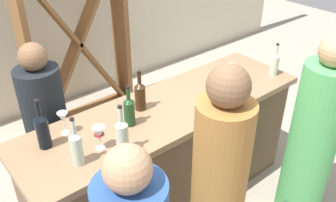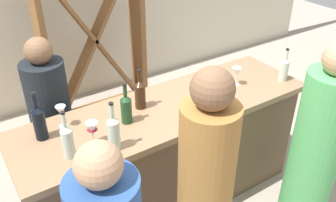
% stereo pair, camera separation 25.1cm
% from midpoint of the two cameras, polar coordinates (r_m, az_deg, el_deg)
% --- Properties ---
extents(ground_plane, '(12.00, 12.00, 0.00)m').
position_cam_midpoint_polar(ground_plane, '(3.30, -2.26, -15.25)').
color(ground_plane, '#9E9384').
extents(bar_counter, '(2.29, 0.68, 0.96)m').
position_cam_midpoint_polar(bar_counter, '(2.97, -2.45, -8.80)').
color(bar_counter, brown).
rests_on(bar_counter, ground).
extents(wine_rack, '(1.15, 0.28, 1.84)m').
position_cam_midpoint_polar(wine_rack, '(4.05, -15.76, 8.76)').
color(wine_rack, brown).
rests_on(wine_rack, ground).
extents(wine_bottle_leftmost_near_black, '(0.08, 0.08, 0.34)m').
position_cam_midpoint_polar(wine_bottle_leftmost_near_black, '(2.40, -21.94, -4.26)').
color(wine_bottle_leftmost_near_black, black).
rests_on(wine_bottle_leftmost_near_black, bar_counter).
extents(wine_bottle_second_left_clear_pale, '(0.07, 0.07, 0.32)m').
position_cam_midpoint_polar(wine_bottle_second_left_clear_pale, '(2.20, -17.37, -6.98)').
color(wine_bottle_second_left_clear_pale, '#B7C6B2').
rests_on(wine_bottle_second_left_clear_pale, bar_counter).
extents(wine_bottle_center_clear_pale, '(0.08, 0.08, 0.33)m').
position_cam_midpoint_polar(wine_bottle_center_clear_pale, '(2.22, -10.44, -5.34)').
color(wine_bottle_center_clear_pale, '#B7C6B2').
rests_on(wine_bottle_center_clear_pale, bar_counter).
extents(wine_bottle_second_right_olive_green, '(0.08, 0.08, 0.30)m').
position_cam_midpoint_polar(wine_bottle_second_right_olive_green, '(2.46, -9.01, -1.56)').
color(wine_bottle_second_right_olive_green, '#193D1E').
rests_on(wine_bottle_second_right_olive_green, bar_counter).
extents(wine_bottle_rightmost_amber_brown, '(0.08, 0.08, 0.31)m').
position_cam_midpoint_polar(wine_bottle_rightmost_amber_brown, '(2.62, -7.14, 0.85)').
color(wine_bottle_rightmost_amber_brown, '#331E0F').
rests_on(wine_bottle_rightmost_amber_brown, bar_counter).
extents(wine_bottle_far_right_clear_pale, '(0.07, 0.07, 0.28)m').
position_cam_midpoint_polar(wine_bottle_far_right_clear_pale, '(3.19, 14.19, 5.73)').
color(wine_bottle_far_right_clear_pale, '#B7C6B2').
rests_on(wine_bottle_far_right_clear_pale, bar_counter).
extents(wine_glass_near_left, '(0.08, 0.08, 0.16)m').
position_cam_midpoint_polar(wine_glass_near_left, '(2.29, -13.86, -5.16)').
color(wine_glass_near_left, white).
rests_on(wine_glass_near_left, bar_counter).
extents(wine_glass_near_center, '(0.07, 0.07, 0.16)m').
position_cam_midpoint_polar(wine_glass_near_center, '(2.99, 7.38, 4.90)').
color(wine_glass_near_center, white).
rests_on(wine_glass_near_center, bar_counter).
extents(wine_glass_near_right, '(0.07, 0.07, 0.16)m').
position_cam_midpoint_polar(wine_glass_near_right, '(2.48, -18.93, -2.64)').
color(wine_glass_near_right, white).
rests_on(wine_glass_near_right, bar_counter).
extents(person_left_guest, '(0.37, 0.37, 1.65)m').
position_cam_midpoint_polar(person_left_guest, '(2.25, 4.49, -14.94)').
color(person_left_guest, '#9E6B33').
rests_on(person_left_guest, ground).
extents(person_center_guest, '(0.43, 0.43, 1.56)m').
position_cam_midpoint_polar(person_center_guest, '(2.89, 19.37, -6.11)').
color(person_center_guest, '#4CA559').
rests_on(person_center_guest, ground).
extents(person_server_behind, '(0.33, 0.33, 1.46)m').
position_cam_midpoint_polar(person_server_behind, '(3.04, -20.33, -5.36)').
color(person_server_behind, black).
rests_on(person_server_behind, ground).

